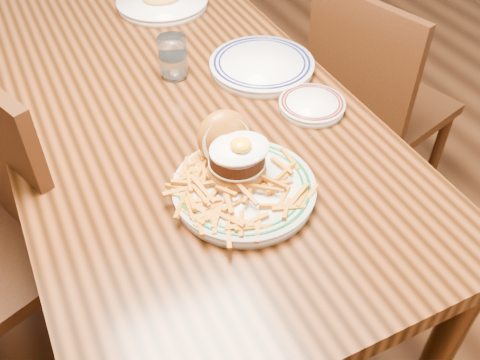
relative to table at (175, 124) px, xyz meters
name	(u,v)px	position (x,y,z in m)	size (l,w,h in m)	color
floor	(191,272)	(0.00, 0.00, -0.66)	(6.00, 6.00, 0.00)	black
table	(175,124)	(0.00, 0.00, 0.00)	(0.85, 1.60, 0.75)	black
chair_right	(372,102)	(0.73, 0.06, -0.19)	(0.50, 0.50, 0.87)	#3C1A0C
main_plate	(241,176)	(0.01, -0.38, 0.13)	(0.30, 0.31, 0.14)	white
side_plate	(312,105)	(0.30, -0.20, 0.10)	(0.16, 0.18, 0.03)	white
rear_plate	(262,65)	(0.27, 0.01, 0.11)	(0.28, 0.28, 0.03)	white
water_glass	(173,59)	(0.04, 0.09, 0.14)	(0.07, 0.07, 0.11)	white
far_plate	(162,2)	(0.15, 0.49, 0.11)	(0.30, 0.30, 0.05)	white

